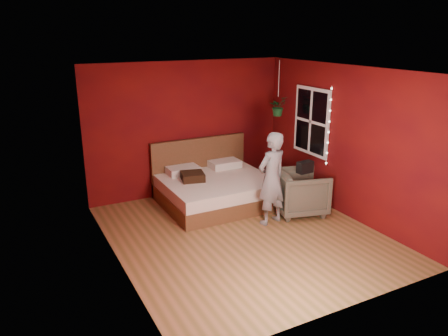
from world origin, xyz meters
TOP-DOWN VIEW (x-y plane):
  - floor at (0.00, 0.00)m, footprint 4.50×4.50m
  - room_walls at (0.00, 0.00)m, footprint 4.04×4.54m
  - window at (1.97, 0.90)m, footprint 0.05×0.97m
  - fairy_lights at (1.94, 0.37)m, footprint 0.04×0.04m
  - bed at (0.21, 1.44)m, footprint 2.00×1.70m
  - person at (0.63, 0.19)m, footprint 0.65×0.50m
  - armchair at (1.33, 0.30)m, footprint 1.05×1.03m
  - handbag at (1.33, 0.21)m, footprint 0.29×0.16m
  - throw_pillow at (-0.23, 1.49)m, footprint 0.49×0.49m
  - hanging_plant at (1.60, 1.49)m, footprint 0.41×0.38m

SIDE VIEW (x-z plane):
  - floor at x=0.00m, z-range 0.00..0.00m
  - bed at x=0.21m, z-range -0.26..0.84m
  - armchair at x=1.33m, z-range 0.00..0.78m
  - throw_pillow at x=-0.23m, z-range 0.50..0.65m
  - person at x=0.63m, z-range 0.00..1.58m
  - handbag at x=1.33m, z-range 0.78..0.99m
  - fairy_lights at x=1.94m, z-range 0.77..2.22m
  - window at x=1.97m, z-range 0.87..2.14m
  - room_walls at x=0.00m, z-range 0.37..2.99m
  - hanging_plant at x=1.60m, z-range 1.20..2.26m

